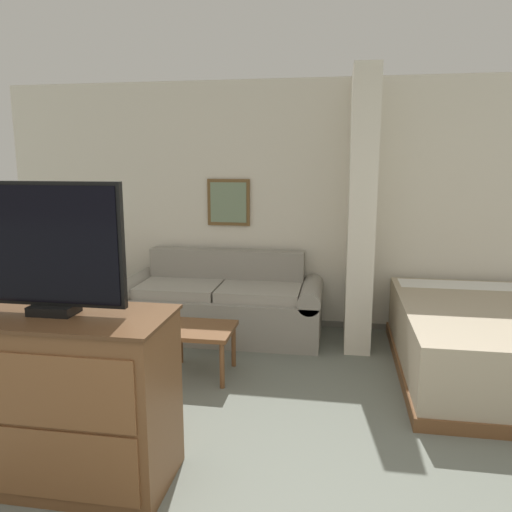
% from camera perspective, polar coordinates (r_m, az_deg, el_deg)
% --- Properties ---
extents(wall_back, '(6.77, 0.16, 2.60)m').
position_cam_1_polar(wall_back, '(5.35, 6.52, 5.59)').
color(wall_back, silver).
rests_on(wall_back, ground_plane).
extents(wall_partition_pillar, '(0.24, 0.80, 2.60)m').
position_cam_1_polar(wall_partition_pillar, '(4.89, 11.88, 5.00)').
color(wall_partition_pillar, silver).
rests_on(wall_partition_pillar, ground_plane).
extents(couch, '(2.07, 0.84, 0.84)m').
position_cam_1_polar(couch, '(5.19, -4.01, -5.54)').
color(couch, gray).
rests_on(couch, ground_plane).
extents(coffee_table, '(0.56, 0.52, 0.41)m').
position_cam_1_polar(coffee_table, '(4.23, -6.45, -8.88)').
color(coffee_table, brown).
rests_on(coffee_table, ground_plane).
extents(side_table, '(0.40, 0.40, 0.52)m').
position_cam_1_polar(side_table, '(5.52, -16.57, -3.80)').
color(side_table, brown).
rests_on(side_table, ground_plane).
extents(table_lamp, '(0.32, 0.32, 0.44)m').
position_cam_1_polar(table_lamp, '(5.44, -16.80, 0.35)').
color(table_lamp, tan).
rests_on(table_lamp, side_table).
extents(tv_dresser, '(1.25, 0.58, 0.97)m').
position_cam_1_polar(tv_dresser, '(3.07, -21.40, -14.87)').
color(tv_dresser, brown).
rests_on(tv_dresser, ground_plane).
extents(tv, '(0.83, 0.16, 0.71)m').
position_cam_1_polar(tv, '(2.82, -22.57, 0.73)').
color(tv, black).
rests_on(tv, tv_dresser).
extents(bed, '(1.71, 2.04, 0.59)m').
position_cam_1_polar(bed, '(4.67, 26.53, -8.80)').
color(bed, brown).
rests_on(bed, ground_plane).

